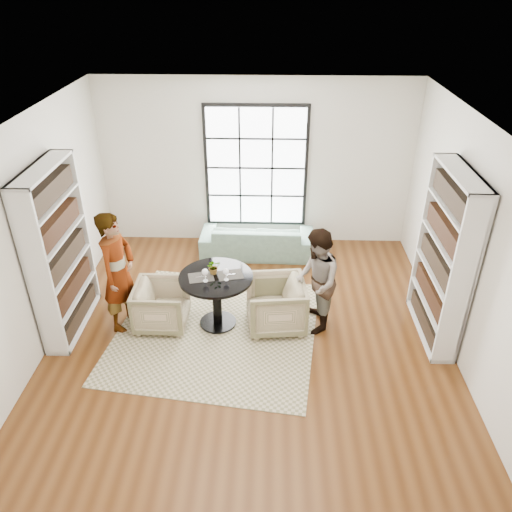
{
  "coord_description": "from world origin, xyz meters",
  "views": [
    {
      "loc": [
        0.26,
        -5.42,
        4.52
      ],
      "look_at": [
        0.08,
        0.4,
        1.13
      ],
      "focal_mm": 35.0,
      "sensor_mm": 36.0,
      "label": 1
    }
  ],
  "objects_px": {
    "wine_glass_left": "(205,272)",
    "wine_glass_right": "(226,272)",
    "sofa": "(257,239)",
    "pedestal_table": "(216,290)",
    "person_right": "(316,282)",
    "flower_centerpiece": "(214,267)",
    "armchair_right": "(276,304)",
    "armchair_left": "(162,305)",
    "person_left": "(118,272)"
  },
  "relations": [
    {
      "from": "wine_glass_left",
      "to": "wine_glass_right",
      "type": "bearing_deg",
      "value": 8.03
    },
    {
      "from": "sofa",
      "to": "pedestal_table",
      "type": "bearing_deg",
      "value": 77.61
    },
    {
      "from": "person_right",
      "to": "wine_glass_left",
      "type": "distance_m",
      "value": 1.53
    },
    {
      "from": "wine_glass_left",
      "to": "flower_centerpiece",
      "type": "bearing_deg",
      "value": 64.81
    },
    {
      "from": "pedestal_table",
      "to": "sofa",
      "type": "height_order",
      "value": "pedestal_table"
    },
    {
      "from": "sofa",
      "to": "wine_glass_left",
      "type": "xyz_separation_m",
      "value": [
        -0.64,
        -2.22,
        0.67
      ]
    },
    {
      "from": "armchair_right",
      "to": "wine_glass_right",
      "type": "height_order",
      "value": "wine_glass_right"
    },
    {
      "from": "armchair_left",
      "to": "armchair_right",
      "type": "height_order",
      "value": "armchair_right"
    },
    {
      "from": "armchair_left",
      "to": "armchair_right",
      "type": "xyz_separation_m",
      "value": [
        1.62,
        0.03,
        0.03
      ]
    },
    {
      "from": "armchair_right",
      "to": "person_left",
      "type": "distance_m",
      "value": 2.23
    },
    {
      "from": "sofa",
      "to": "flower_centerpiece",
      "type": "height_order",
      "value": "flower_centerpiece"
    },
    {
      "from": "wine_glass_left",
      "to": "flower_centerpiece",
      "type": "height_order",
      "value": "flower_centerpiece"
    },
    {
      "from": "armchair_left",
      "to": "flower_centerpiece",
      "type": "height_order",
      "value": "flower_centerpiece"
    },
    {
      "from": "wine_glass_right",
      "to": "flower_centerpiece",
      "type": "xyz_separation_m",
      "value": [
        -0.18,
        0.16,
        -0.02
      ]
    },
    {
      "from": "person_right",
      "to": "wine_glass_left",
      "type": "bearing_deg",
      "value": -87.09
    },
    {
      "from": "person_left",
      "to": "pedestal_table",
      "type": "bearing_deg",
      "value": -72.45
    },
    {
      "from": "pedestal_table",
      "to": "person_left",
      "type": "bearing_deg",
      "value": -178.16
    },
    {
      "from": "armchair_left",
      "to": "wine_glass_right",
      "type": "bearing_deg",
      "value": -92.69
    },
    {
      "from": "pedestal_table",
      "to": "armchair_right",
      "type": "bearing_deg",
      "value": -1.06
    },
    {
      "from": "pedestal_table",
      "to": "sofa",
      "type": "relative_size",
      "value": 0.51
    },
    {
      "from": "armchair_left",
      "to": "pedestal_table",
      "type": "bearing_deg",
      "value": -86.74
    },
    {
      "from": "wine_glass_left",
      "to": "flower_centerpiece",
      "type": "distance_m",
      "value": 0.23
    },
    {
      "from": "pedestal_table",
      "to": "wine_glass_left",
      "type": "distance_m",
      "value": 0.41
    },
    {
      "from": "armchair_right",
      "to": "wine_glass_left",
      "type": "distance_m",
      "value": 1.13
    },
    {
      "from": "sofa",
      "to": "armchair_right",
      "type": "distance_m",
      "value": 2.13
    },
    {
      "from": "armchair_right",
      "to": "person_right",
      "type": "relative_size",
      "value": 0.53
    },
    {
      "from": "pedestal_table",
      "to": "wine_glass_right",
      "type": "bearing_deg",
      "value": -30.5
    },
    {
      "from": "armchair_left",
      "to": "person_right",
      "type": "bearing_deg",
      "value": -89.13
    },
    {
      "from": "armchair_right",
      "to": "person_right",
      "type": "height_order",
      "value": "person_right"
    },
    {
      "from": "sofa",
      "to": "person_right",
      "type": "xyz_separation_m",
      "value": [
        0.87,
        -2.1,
        0.48
      ]
    },
    {
      "from": "armchair_right",
      "to": "flower_centerpiece",
      "type": "xyz_separation_m",
      "value": [
        -0.87,
        0.09,
        0.56
      ]
    },
    {
      "from": "armchair_right",
      "to": "wine_glass_right",
      "type": "bearing_deg",
      "value": -90.03
    },
    {
      "from": "armchair_right",
      "to": "wine_glass_right",
      "type": "relative_size",
      "value": 4.6
    },
    {
      "from": "wine_glass_right",
      "to": "pedestal_table",
      "type": "bearing_deg",
      "value": 149.5
    },
    {
      "from": "person_left",
      "to": "wine_glass_left",
      "type": "relative_size",
      "value": 9.19
    },
    {
      "from": "wine_glass_left",
      "to": "sofa",
      "type": "bearing_deg",
      "value": 73.91
    },
    {
      "from": "wine_glass_left",
      "to": "flower_centerpiece",
      "type": "xyz_separation_m",
      "value": [
        0.1,
        0.2,
        -0.03
      ]
    },
    {
      "from": "pedestal_table",
      "to": "flower_centerpiece",
      "type": "distance_m",
      "value": 0.34
    },
    {
      "from": "sofa",
      "to": "person_left",
      "type": "height_order",
      "value": "person_left"
    },
    {
      "from": "armchair_left",
      "to": "wine_glass_left",
      "type": "xyz_separation_m",
      "value": [
        0.66,
        -0.09,
        0.62
      ]
    },
    {
      "from": "wine_glass_right",
      "to": "person_right",
      "type": "bearing_deg",
      "value": 3.44
    },
    {
      "from": "pedestal_table",
      "to": "wine_glass_right",
      "type": "distance_m",
      "value": 0.4
    },
    {
      "from": "wine_glass_right",
      "to": "armchair_left",
      "type": "bearing_deg",
      "value": 177.16
    },
    {
      "from": "pedestal_table",
      "to": "armchair_left",
      "type": "distance_m",
      "value": 0.83
    },
    {
      "from": "person_left",
      "to": "sofa",
      "type": "bearing_deg",
      "value": -25.29
    },
    {
      "from": "pedestal_table",
      "to": "sofa",
      "type": "xyz_separation_m",
      "value": [
        0.51,
        2.09,
        -0.3
      ]
    },
    {
      "from": "wine_glass_left",
      "to": "person_right",
      "type": "bearing_deg",
      "value": 4.3
    },
    {
      "from": "pedestal_table",
      "to": "flower_centerpiece",
      "type": "height_order",
      "value": "flower_centerpiece"
    },
    {
      "from": "person_right",
      "to": "flower_centerpiece",
      "type": "height_order",
      "value": "person_right"
    },
    {
      "from": "pedestal_table",
      "to": "sofa",
      "type": "distance_m",
      "value": 2.17
    }
  ]
}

